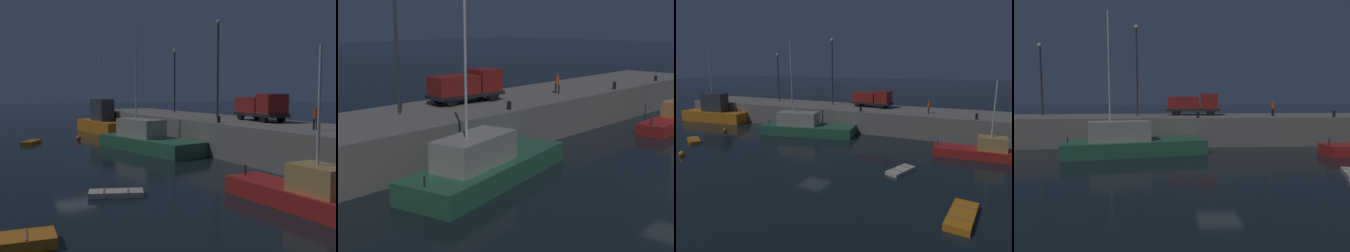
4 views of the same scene
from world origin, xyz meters
The scene contains 10 objects.
ground_plane centered at (0.00, 0.00, 0.00)m, with size 320.00×320.00×0.00m, color black.
pier_quay centered at (0.00, 14.93, 1.37)m, with size 57.81×7.92×2.75m.
fishing_trawler_red centered at (-5.80, 8.04, 0.97)m, with size 11.92×5.69×11.43m.
fishing_boat_blue centered at (14.26, 6.62, 0.70)m, with size 8.41×2.58×7.22m.
lamp_post_east centered at (-5.81, 15.64, 8.14)m, with size 0.44×0.44×9.39m.
utility_truck centered at (0.24, 15.89, 3.98)m, with size 5.90×2.68×2.31m.
dockworker centered at (8.18, 13.73, 3.65)m, with size 0.31×0.42×1.58m.
bollard_west centered at (13.51, 11.63, 3.06)m, with size 0.28×0.28×0.63m, color black.
bollard_central centered at (21.35, 11.70, 2.99)m, with size 0.28×0.28×0.49m, color black.
bollard_east centered at (0.14, 11.69, 3.02)m, with size 0.28×0.28×0.55m, color black.
Camera 2 is at (-24.04, -10.23, 8.65)m, focal length 53.34 mm.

